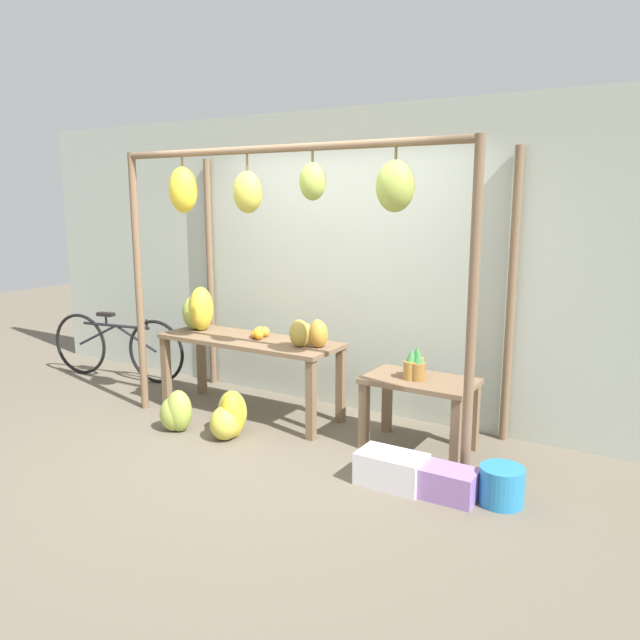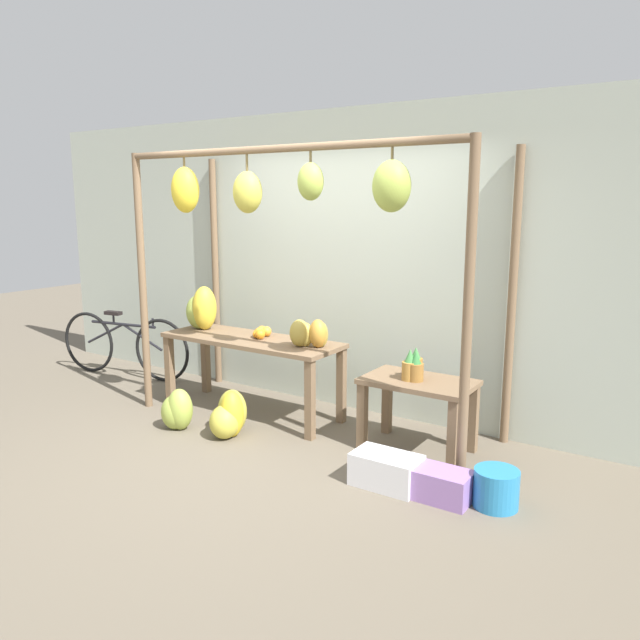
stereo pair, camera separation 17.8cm
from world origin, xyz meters
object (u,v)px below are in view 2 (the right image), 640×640
orange_pile (261,333)px  blue_bucket (496,488)px  banana_pile_on_table (202,310)px  parked_bicycle (124,345)px  banana_pile_ground_left (178,411)px  pineapple_cluster (413,367)px  fruit_crate_purple (439,484)px  papaya_pile (311,334)px  fruit_crate_white (386,470)px  banana_pile_ground_right (230,415)px

orange_pile → blue_bucket: orange_pile is taller
banana_pile_on_table → orange_pile: (0.71, 0.03, -0.15)m
parked_bicycle → banana_pile_ground_left: bearing=-26.4°
pineapple_cluster → parked_bicycle: 3.66m
pineapple_cluster → fruit_crate_purple: pineapple_cluster is taller
blue_bucket → fruit_crate_purple: blue_bucket is taller
banana_pile_ground_left → parked_bicycle: bearing=153.6°
banana_pile_on_table → papaya_pile: bearing=-1.7°
parked_bicycle → papaya_pile: (2.66, -0.16, 0.47)m
banana_pile_ground_left → fruit_crate_purple: 2.43m
banana_pile_ground_left → fruit_crate_purple: size_ratio=0.86×
pineapple_cluster → fruit_crate_white: 0.90m
orange_pile → banana_pile_ground_left: size_ratio=0.60×
fruit_crate_white → blue_bucket: blue_bucket is taller
pineapple_cluster → fruit_crate_white: bearing=-79.5°
fruit_crate_white → banana_pile_on_table: bearing=163.5°
orange_pile → pineapple_cluster: pineapple_cluster is taller
fruit_crate_white → pineapple_cluster: bearing=100.5°
pineapple_cluster → fruit_crate_white: size_ratio=0.53×
blue_bucket → fruit_crate_purple: bearing=-163.1°
banana_pile_ground_left → papaya_pile: papaya_pile is taller
banana_pile_on_table → orange_pile: 0.73m
banana_pile_ground_right → blue_bucket: 2.30m
banana_pile_ground_left → blue_bucket: size_ratio=1.25×
banana_pile_ground_right → fruit_crate_purple: bearing=-3.1°
banana_pile_ground_right → parked_bicycle: 2.33m
orange_pile → fruit_crate_purple: orange_pile is taller
fruit_crate_white → parked_bicycle: size_ratio=0.28×
parked_bicycle → orange_pile: bearing=-2.7°
banana_pile_ground_right → fruit_crate_white: size_ratio=1.01×
fruit_crate_white → fruit_crate_purple: (0.39, 0.02, -0.01)m
pineapple_cluster → fruit_crate_white: pineapple_cluster is taller
banana_pile_ground_right → blue_bucket: bearing=0.1°
banana_pile_on_table → banana_pile_ground_left: (0.38, -0.74, -0.75)m
orange_pile → banana_pile_ground_left: 1.03m
pineapple_cluster → blue_bucket: bearing=-32.7°
papaya_pile → fruit_crate_purple: (1.49, -0.66, -0.74)m
banana_pile_on_table → orange_pile: size_ratio=1.93×
fruit_crate_white → parked_bicycle: bearing=167.4°
parked_bicycle → papaya_pile: bearing=-3.5°
banana_pile_ground_left → papaya_pile: (0.94, 0.70, 0.67)m
banana_pile_on_table → banana_pile_ground_right: (0.86, -0.60, -0.74)m
banana_pile_on_table → papaya_pile: size_ratio=1.14×
blue_bucket → parked_bicycle: (-4.51, 0.72, 0.24)m
papaya_pile → blue_bucket: bearing=-16.7°
orange_pile → blue_bucket: bearing=-14.2°
orange_pile → papaya_pile: 0.61m
fruit_crate_purple → parked_bicycle: bearing=168.8°
banana_pile_on_table → parked_bicycle: 1.46m
banana_pile_on_table → fruit_crate_purple: 3.01m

